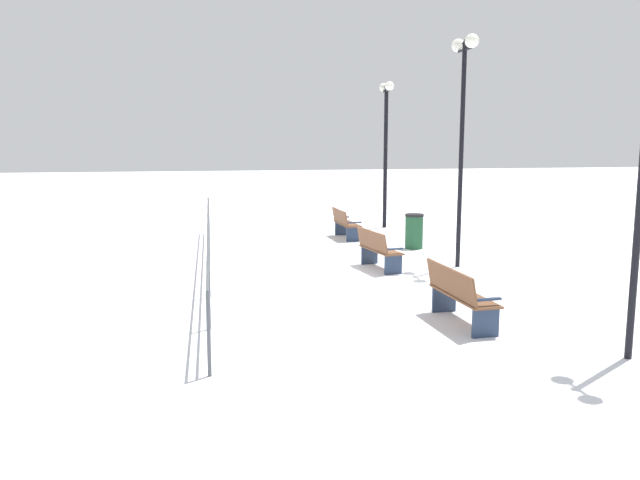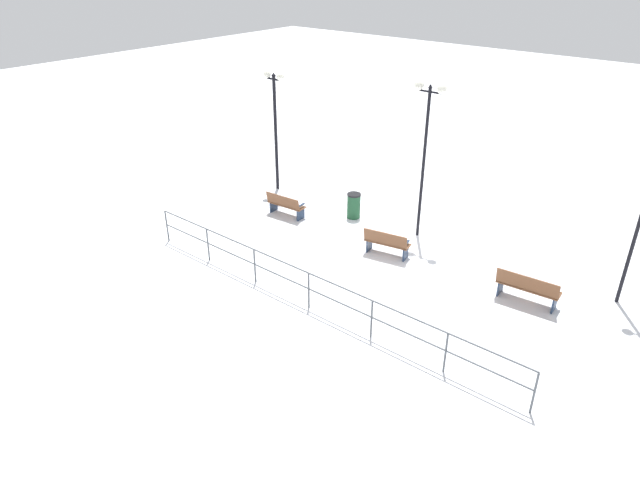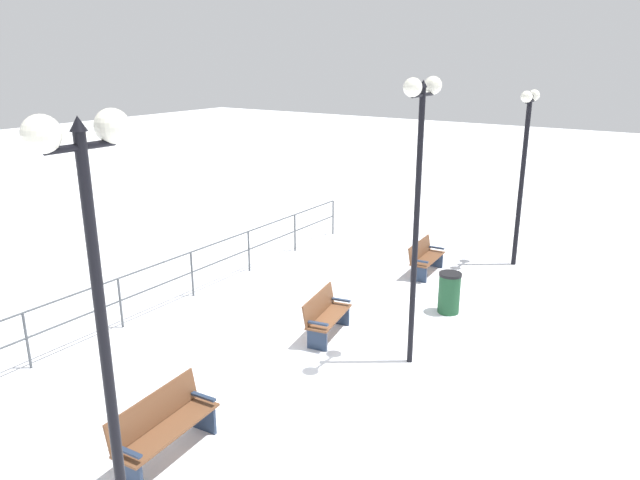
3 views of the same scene
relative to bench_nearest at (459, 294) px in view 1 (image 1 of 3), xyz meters
The scene contains 8 objects.
ground_plane 4.48m from the bench_nearest, 90.69° to the left, with size 80.00×80.00×0.00m, color white.
bench_nearest is the anchor object (origin of this frame).
bench_second 4.44m from the bench_nearest, 92.54° to the left, with size 0.77×1.51×0.89m.
bench_third 8.90m from the bench_nearest, 90.24° to the left, with size 0.61×1.48×0.85m.
lamppost_middle 5.78m from the bench_nearest, 69.12° to the left, with size 0.30×1.09×5.12m.
lamppost_far 11.37m from the bench_nearest, 81.22° to the left, with size 0.29×0.96×4.62m.
waterfront_railing 5.96m from the bench_nearest, 131.55° to the left, with size 0.05×12.32×1.11m.
trash_bin 7.06m from the bench_nearest, 78.37° to the left, with size 0.49×0.49×0.92m.
Camera 1 is at (-3.83, -14.24, 3.04)m, focal length 37.19 mm.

